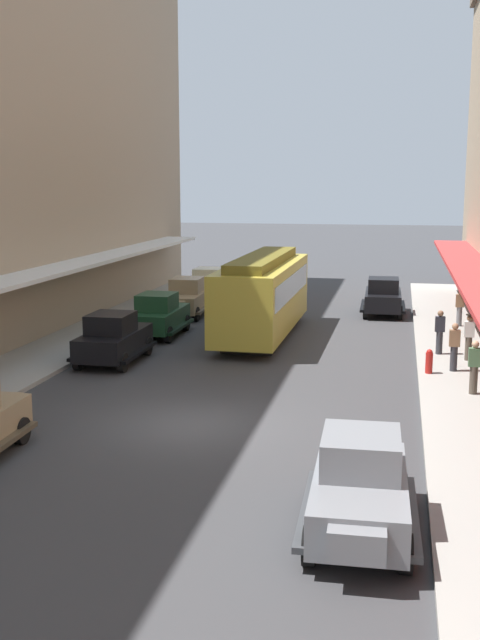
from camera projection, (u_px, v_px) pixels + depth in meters
ground_plane at (195, 424)px, 20.79m from camera, size 200.00×200.00×0.00m
parked_car_0 at (186, 297)px, 37.41m from camera, size 2.28×4.31×1.84m
parked_car_2 at (360, 484)px, 14.21m from camera, size 2.24×4.30×1.84m
parked_car_3 at (208, 285)px, 41.63m from camera, size 2.14×4.26×1.84m
parked_car_4 at (113, 337)px, 27.70m from camera, size 2.17×4.27×1.84m
parked_car_5 at (383, 296)px, 37.69m from camera, size 2.21×4.28×1.84m
parked_car_6 at (159, 314)px, 32.52m from camera, size 2.17×4.27×1.84m
streetcar at (263, 292)px, 32.08m from camera, size 2.59×9.62×3.46m
fire_hydrant at (429, 361)px, 25.62m from camera, size 0.24×0.24×0.82m
pedestrian_0 at (469, 337)px, 27.42m from camera, size 0.36×0.28×1.67m
pedestrian_1 at (460, 307)px, 33.95m from camera, size 0.36×0.28×1.67m
pedestrian_2 at (454, 347)px, 25.86m from camera, size 0.36×0.24×1.64m
pedestrian_4 at (440, 332)px, 28.41m from camera, size 0.36×0.24×1.64m
pedestrian_5 at (474, 367)px, 23.05m from camera, size 0.36×0.24×1.64m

